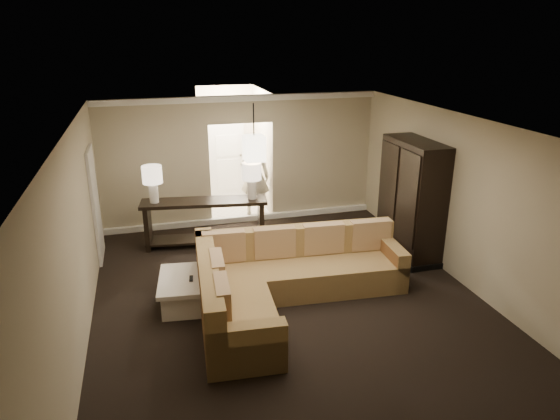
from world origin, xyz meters
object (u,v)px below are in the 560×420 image
object	(u,v)px
sectional_sofa	(282,280)
coffee_table	(196,290)
console_table	(205,219)
armoire	(411,202)
person	(255,172)
drink_table	(368,248)

from	to	relation	value
sectional_sofa	coffee_table	distance (m)	1.37
console_table	armoire	xyz separation A→B (m)	(3.68, -1.45, 0.50)
sectional_sofa	armoire	bearing A→B (deg)	26.07
sectional_sofa	console_table	size ratio (longest dim) A/B	1.42
coffee_table	person	xyz separation A→B (m)	(1.79, 3.67, 0.79)
armoire	person	bearing A→B (deg)	128.89
drink_table	armoire	bearing A→B (deg)	18.84
armoire	drink_table	distance (m)	1.24
console_table	drink_table	size ratio (longest dim) A/B	4.67
drink_table	person	distance (m)	3.56
coffee_table	sectional_sofa	bearing A→B (deg)	-15.66
coffee_table	armoire	bearing A→B (deg)	10.60
coffee_table	armoire	size ratio (longest dim) A/B	0.56
sectional_sofa	armoire	size ratio (longest dim) A/B	1.60
sectional_sofa	coffee_table	world-z (taller)	sectional_sofa
coffee_table	console_table	distance (m)	2.29
sectional_sofa	person	world-z (taller)	person
person	sectional_sofa	bearing A→B (deg)	103.52
armoire	person	world-z (taller)	armoire
coffee_table	drink_table	distance (m)	3.18
console_table	armoire	distance (m)	3.98
console_table	person	distance (m)	2.02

